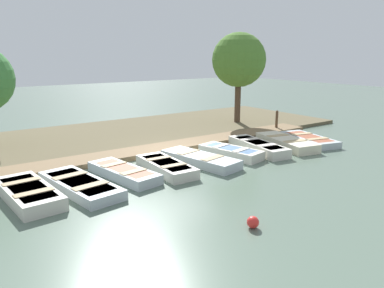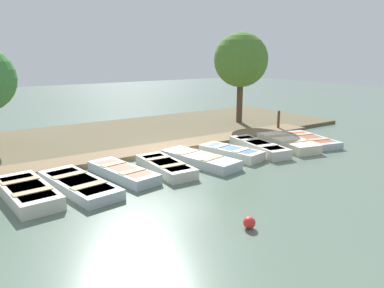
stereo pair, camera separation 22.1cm
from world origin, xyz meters
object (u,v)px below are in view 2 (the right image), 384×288
Objects in this scene: buoy at (249,223)px; rowboat_0 at (27,192)px; rowboat_5 at (231,152)px; rowboat_6 at (259,147)px; mooring_post_far at (278,121)px; rowboat_1 at (79,184)px; park_tree_left at (241,60)px; rowboat_7 at (287,142)px; rowboat_4 at (200,159)px; rowboat_3 at (165,166)px; rowboat_2 at (123,172)px; rowboat_8 at (310,140)px.

rowboat_0 is at bearing -141.45° from buoy.
rowboat_6 is (0.01, 1.59, 0.02)m from rowboat_5.
rowboat_0 reaches higher than rowboat_5.
rowboat_0 is 10.54× the size of buoy.
mooring_post_far is at bearing 102.32° from rowboat_5.
rowboat_1 is at bearing 82.28° from rowboat_0.
rowboat_7 is at bearing -18.43° from park_tree_left.
mooring_post_far reaches higher than rowboat_0.
rowboat_1 is 0.68× the size of park_tree_left.
rowboat_4 is (-0.04, 6.37, -0.02)m from rowboat_0.
rowboat_6 is 7.67m from buoy.
rowboat_3 is 5.21m from buoy.
rowboat_2 is (-0.27, 3.20, -0.03)m from rowboat_0.
mooring_post_far is (-2.75, 13.69, 0.38)m from rowboat_0.
park_tree_left reaches higher than rowboat_3.
park_tree_left reaches higher than rowboat_1.
rowboat_2 reaches higher than rowboat_8.
rowboat_4 is 1.01× the size of rowboat_6.
rowboat_0 is at bearing -101.73° from rowboat_1.
rowboat_7 reaches higher than buoy.
park_tree_left reaches higher than rowboat_4.
rowboat_4 is (0.23, 3.16, 0.01)m from rowboat_2.
rowboat_0 is 6.37m from rowboat_4.
rowboat_7 is at bearing 78.12° from rowboat_4.
rowboat_5 is 8.13m from park_tree_left.
rowboat_5 is at bearing 79.43° from rowboat_2.
rowboat_6 reaches higher than rowboat_8.
buoy is (5.17, -7.18, -0.06)m from rowboat_7.
mooring_post_far is (-2.77, 8.92, 0.39)m from rowboat_3.
rowboat_2 is 0.60× the size of park_tree_left.
rowboat_4 is 1.06× the size of rowboat_8.
rowboat_4 is 3.28m from rowboat_6.
rowboat_2 is at bearing -103.79° from rowboat_5.
rowboat_0 is 14.63m from park_tree_left.
mooring_post_far is (-2.70, 7.32, 0.40)m from rowboat_4.
rowboat_6 is 3.20m from rowboat_8.
buoy is at bearing -48.72° from rowboat_5.
park_tree_left is (-5.22, 5.05, 3.64)m from rowboat_5.
rowboat_4 is at bearing 94.30° from rowboat_3.
rowboat_7 is (-0.06, 9.78, 0.04)m from rowboat_1.
rowboat_2 is 10.58× the size of buoy.
rowboat_6 is at bearing 77.33° from rowboat_5.
rowboat_7 is (0.02, 11.32, 0.00)m from rowboat_0.
park_tree_left is at bearing 117.20° from rowboat_4.
rowboat_0 is 0.88× the size of rowboat_1.
buoy is (5.19, 4.14, -0.06)m from rowboat_0.
rowboat_8 is 0.61× the size of park_tree_left.
rowboat_3 is (0.02, 4.76, -0.02)m from rowboat_0.
rowboat_0 is at bearing -78.66° from mooring_post_far.
buoy is at bearing -4.88° from rowboat_3.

